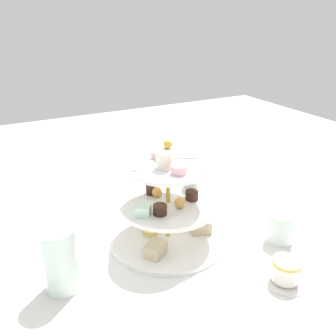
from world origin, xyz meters
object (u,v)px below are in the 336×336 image
(tiered_serving_stand, at_px, (168,211))
(water_glass_short_left, at_px, (281,227))
(butter_knife_left, at_px, (87,197))
(teacup_with_saucer, at_px, (286,271))
(water_glass_tall_right, at_px, (60,260))

(tiered_serving_stand, height_order, water_glass_short_left, tiered_serving_stand)
(water_glass_short_left, bearing_deg, tiered_serving_stand, -28.87)
(butter_knife_left, bearing_deg, water_glass_short_left, 115.04)
(water_glass_short_left, distance_m, teacup_with_saucer, 0.15)
(butter_knife_left, bearing_deg, teacup_with_saucer, 101.05)
(water_glass_tall_right, bearing_deg, tiered_serving_stand, -168.78)
(water_glass_short_left, relative_size, butter_knife_left, 0.43)
(tiered_serving_stand, relative_size, water_glass_short_left, 3.80)
(tiered_serving_stand, height_order, butter_knife_left, tiered_serving_stand)
(tiered_serving_stand, xyz_separation_m, teacup_with_saucer, (-0.14, 0.24, -0.05))
(tiered_serving_stand, relative_size, teacup_with_saucer, 3.06)
(water_glass_tall_right, distance_m, teacup_with_saucer, 0.44)
(water_glass_tall_right, xyz_separation_m, butter_knife_left, (-0.15, -0.34, -0.06))
(teacup_with_saucer, bearing_deg, butter_knife_left, -64.78)
(water_glass_tall_right, relative_size, butter_knife_left, 0.78)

